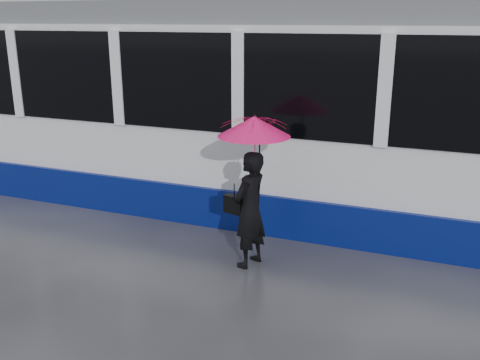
% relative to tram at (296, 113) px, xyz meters
% --- Properties ---
extents(ground, '(90.00, 90.00, 0.00)m').
position_rel_tram_xyz_m(ground, '(-1.46, -2.50, -1.64)').
color(ground, '#2F2E34').
rests_on(ground, ground).
extents(rails, '(34.00, 1.51, 0.02)m').
position_rel_tram_xyz_m(rails, '(-1.46, -0.00, -1.63)').
color(rails, '#3F3D38').
rests_on(rails, ground).
extents(tram, '(26.00, 2.56, 3.35)m').
position_rel_tram_xyz_m(tram, '(0.00, 0.00, 0.00)').
color(tram, white).
rests_on(tram, ground).
extents(woman, '(0.49, 0.63, 1.52)m').
position_rel_tram_xyz_m(woman, '(0.07, -2.24, -0.88)').
color(woman, black).
rests_on(woman, ground).
extents(umbrella, '(1.09, 1.09, 1.03)m').
position_rel_tram_xyz_m(umbrella, '(0.12, -2.24, 0.03)').
color(umbrella, '#DF1285').
rests_on(umbrella, ground).
extents(handbag, '(0.29, 0.18, 0.42)m').
position_rel_tram_xyz_m(handbag, '(-0.15, -2.22, -0.84)').
color(handbag, black).
rests_on(handbag, ground).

